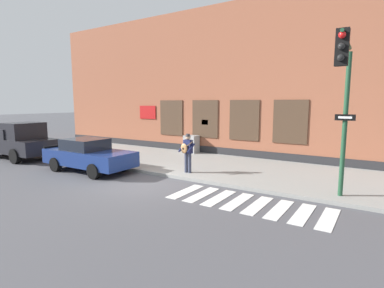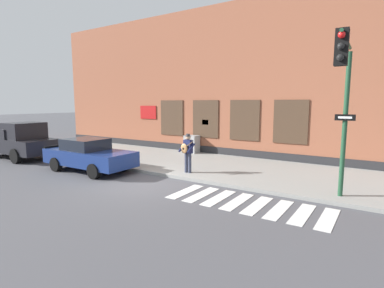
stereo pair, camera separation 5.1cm
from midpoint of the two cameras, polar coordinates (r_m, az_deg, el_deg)
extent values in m
plane|color=#4C4C51|center=(12.21, -9.56, -7.47)|extent=(160.00, 160.00, 0.00)
cube|color=gray|center=(15.50, 1.07, -3.80)|extent=(28.00, 5.81, 0.14)
cube|color=#99563D|center=(19.57, 8.82, 11.26)|extent=(28.00, 4.00, 8.79)
cube|color=#28282B|center=(17.95, 5.92, -1.58)|extent=(28.00, 0.04, 0.55)
cube|color=#473323|center=(19.75, -4.03, 5.00)|extent=(1.78, 0.06, 2.27)
cube|color=black|center=(19.74, -4.05, 5.00)|extent=(1.66, 0.03, 2.15)
cube|color=#473323|center=(18.34, 2.41, 4.80)|extent=(1.78, 0.06, 2.27)
cube|color=black|center=(18.33, 2.39, 4.80)|extent=(1.66, 0.03, 2.15)
cube|color=#473323|center=(17.19, 9.81, 4.49)|extent=(1.78, 0.06, 2.27)
cube|color=black|center=(17.18, 9.80, 4.48)|extent=(1.66, 0.03, 2.15)
cube|color=#473323|center=(16.36, 18.10, 4.05)|extent=(1.78, 0.06, 2.27)
cube|color=black|center=(16.35, 18.09, 4.05)|extent=(1.66, 0.03, 2.15)
cube|color=red|center=(21.00, -8.52, 5.99)|extent=(1.40, 0.04, 0.90)
cube|color=yellow|center=(18.33, 2.38, 4.17)|extent=(0.44, 0.02, 0.30)
cube|color=silver|center=(11.01, -1.34, -9.03)|extent=(0.42, 1.90, 0.01)
cube|color=silver|center=(10.66, 1.74, -9.60)|extent=(0.42, 1.90, 0.01)
cube|color=silver|center=(10.34, 5.04, -10.18)|extent=(0.42, 1.90, 0.01)
cube|color=silver|center=(10.06, 8.55, -10.76)|extent=(0.42, 1.90, 0.01)
cube|color=silver|center=(9.82, 12.25, -11.33)|extent=(0.42, 1.90, 0.01)
cube|color=silver|center=(9.62, 16.15, -11.88)|extent=(0.42, 1.90, 0.01)
cube|color=silver|center=(9.46, 20.20, -12.39)|extent=(0.42, 1.90, 0.01)
cube|color=silver|center=(9.36, 24.38, -12.85)|extent=(0.42, 1.90, 0.01)
cube|color=navy|center=(14.86, -19.06, -2.40)|extent=(4.62, 1.89, 0.68)
cube|color=black|center=(14.96, -19.76, -0.03)|extent=(1.86, 1.60, 0.52)
cube|color=black|center=(16.60, -24.00, -0.28)|extent=(0.12, 1.69, 0.08)
cube|color=silver|center=(13.58, -11.18, -2.75)|extent=(0.06, 0.24, 0.12)
cube|color=red|center=(16.97, -22.37, -1.09)|extent=(0.06, 0.24, 0.12)
cube|color=silver|center=(12.79, -14.69, -3.52)|extent=(0.06, 0.24, 0.12)
cube|color=red|center=(16.35, -25.61, -1.60)|extent=(0.06, 0.24, 0.12)
cylinder|color=black|center=(14.51, -12.98, -3.77)|extent=(0.66, 0.25, 0.66)
cylinder|color=black|center=(13.36, -18.31, -4.96)|extent=(0.66, 0.25, 0.66)
cylinder|color=black|center=(16.48, -19.56, -2.64)|extent=(0.66, 0.25, 0.66)
cylinder|color=black|center=(15.48, -24.64, -3.56)|extent=(0.66, 0.25, 0.66)
cube|color=black|center=(20.16, -30.42, -0.08)|extent=(5.42, 2.05, 0.80)
cube|color=black|center=(19.36, -29.48, 2.24)|extent=(1.64, 1.86, 0.90)
cube|color=black|center=(19.35, -29.51, 2.63)|extent=(1.51, 1.73, 0.50)
cube|color=black|center=(21.06, -29.05, 2.17)|extent=(2.43, 0.14, 0.56)
cylinder|color=black|center=(19.32, -25.69, -1.27)|extent=(0.80, 0.29, 0.80)
cylinder|color=black|center=(18.40, -30.69, -2.02)|extent=(0.80, 0.29, 0.80)
cylinder|color=black|center=(22.02, -30.05, -0.52)|extent=(0.80, 0.29, 0.80)
cylinder|color=#33384C|center=(13.17, -0.56, -3.65)|extent=(0.15, 0.15, 0.87)
cylinder|color=#33384C|center=(13.26, -1.23, -3.57)|extent=(0.15, 0.15, 0.87)
cube|color=#191E47|center=(13.10, -0.87, -0.48)|extent=(0.40, 0.25, 0.59)
sphere|color=tan|center=(13.05, -0.88, 1.27)|extent=(0.22, 0.22, 0.22)
cylinder|color=#333338|center=(13.04, -0.88, 1.54)|extent=(0.27, 0.28, 0.02)
cylinder|color=#333338|center=(13.03, -0.88, 1.75)|extent=(0.18, 0.18, 0.09)
cylinder|color=#191E47|center=(12.88, -0.31, -0.80)|extent=(0.13, 0.52, 0.39)
cylinder|color=#191E47|center=(13.18, -1.96, -0.61)|extent=(0.13, 0.52, 0.39)
ellipsoid|color=#B77F4C|center=(13.02, -1.64, -0.86)|extent=(0.37, 0.15, 0.44)
cylinder|color=black|center=(12.97, -1.81, -0.89)|extent=(0.09, 0.02, 0.09)
cylinder|color=brown|center=(12.82, -0.80, -0.18)|extent=(0.47, 0.08, 0.34)
cylinder|color=#1E472D|center=(10.84, 26.97, 3.09)|extent=(0.15, 0.15, 4.65)
cylinder|color=#1E472D|center=(9.58, 27.24, 17.13)|extent=(0.16, 2.77, 0.09)
cube|color=black|center=(8.44, 26.52, 16.15)|extent=(0.31, 0.25, 0.88)
sphere|color=red|center=(8.33, 26.54, 18.12)|extent=(0.17, 0.17, 0.17)
sphere|color=black|center=(8.28, 26.42, 16.33)|extent=(0.17, 0.17, 0.17)
sphere|color=black|center=(8.24, 26.31, 14.52)|extent=(0.17, 0.17, 0.17)
cube|color=black|center=(10.71, 27.02, 4.53)|extent=(0.60, 0.05, 0.20)
cube|color=white|center=(10.69, 27.01, 4.52)|extent=(0.40, 0.02, 0.07)
cube|color=#9E9E9E|center=(18.50, -0.20, 0.00)|extent=(0.81, 0.67, 1.07)
cube|color=#4C4C4C|center=(18.20, -0.79, 0.37)|extent=(0.48, 0.02, 0.16)
camera|label=1|loc=(0.03, -90.12, -0.02)|focal=28.00mm
camera|label=2|loc=(0.03, 89.88, 0.02)|focal=28.00mm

